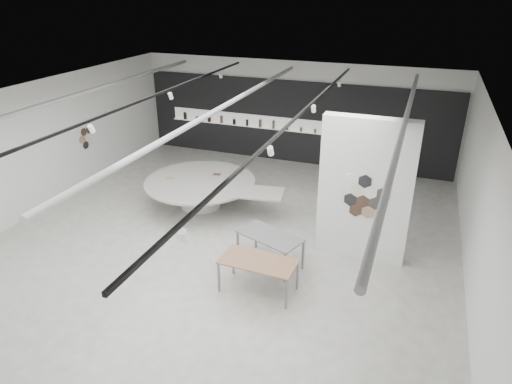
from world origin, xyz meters
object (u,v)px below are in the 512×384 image
(display_island, at_px, (203,190))
(sample_table_stone, at_px, (270,238))
(kitchen_counter, at_px, (376,162))
(sample_table_wood, at_px, (258,263))
(partition_column, at_px, (365,191))

(display_island, bearing_deg, sample_table_stone, -47.13)
(sample_table_stone, relative_size, kitchen_counter, 0.96)
(sample_table_wood, bearing_deg, display_island, 131.93)
(kitchen_counter, bearing_deg, display_island, -134.28)
(display_island, distance_m, kitchen_counter, 6.43)
(partition_column, bearing_deg, sample_table_stone, -149.33)
(sample_table_wood, xyz_separation_m, sample_table_stone, (-0.10, 1.10, 0.02))
(sample_table_wood, height_order, sample_table_stone, sample_table_stone)
(display_island, relative_size, sample_table_stone, 2.66)
(partition_column, xyz_separation_m, kitchen_counter, (-0.27, 5.55, -1.29))
(sample_table_wood, relative_size, kitchen_counter, 0.93)
(sample_table_stone, height_order, kitchen_counter, kitchen_counter)
(partition_column, height_order, display_island, partition_column)
(display_island, height_order, sample_table_stone, display_island)
(sample_table_wood, bearing_deg, kitchen_counter, 78.35)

